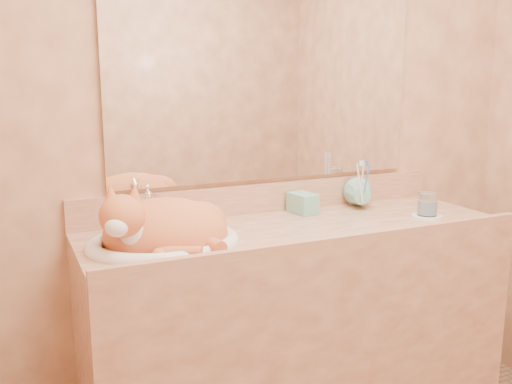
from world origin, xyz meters
name	(u,v)px	position (x,y,z in m)	size (l,w,h in m)	color
wall_back	(267,114)	(0.00, 1.00, 1.25)	(2.40, 0.02, 2.50)	#9C6547
vanity_counter	(296,332)	(0.00, 0.72, 0.42)	(1.60, 0.55, 0.85)	#975D43
mirror	(268,79)	(0.00, 0.99, 1.39)	(1.30, 0.02, 0.80)	white
sink_basin	(163,222)	(-0.52, 0.70, 0.93)	(0.50, 0.42, 0.16)	white
faucet	(149,210)	(-0.52, 0.90, 0.93)	(0.04, 0.11, 0.15)	white
cat	(160,226)	(-0.53, 0.69, 0.92)	(0.42, 0.34, 0.23)	#C7592E
soap_dispenser	(312,194)	(0.13, 0.85, 0.94)	(0.08, 0.08, 0.18)	#74BAA4
toothbrush_cup	(363,198)	(0.36, 0.84, 0.91)	(0.12, 0.12, 0.11)	#74BAA4
toothbrushes	(363,181)	(0.36, 0.84, 0.98)	(0.03, 0.03, 0.21)	silver
saucer	(427,216)	(0.53, 0.64, 0.85)	(0.12, 0.12, 0.01)	white
water_glass	(427,204)	(0.53, 0.64, 0.90)	(0.08, 0.08, 0.09)	silver
lotion_bottle	(137,220)	(-0.57, 0.86, 0.90)	(0.04, 0.04, 0.11)	silver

